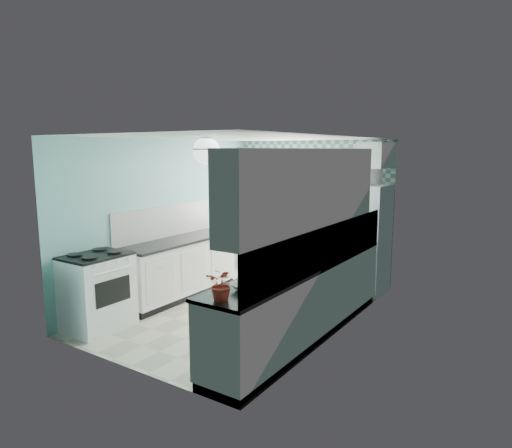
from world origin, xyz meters
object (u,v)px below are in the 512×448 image
Objects in this scene: sink at (333,252)px; microwave at (364,176)px; fridge at (362,238)px; potted_plant at (222,284)px; ceiling_light at (207,151)px; fruit_bowl at (246,287)px; stove at (97,290)px.

sink is 1.07× the size of microwave.
fridge is 5.52× the size of potted_plant.
microwave is (1.11, 2.62, -0.41)m from ceiling_light.
fruit_bowl is (-0.00, -2.10, 0.05)m from sink.
sink is 2.11m from fruit_bowl.
fridge is 1.82× the size of stove.
potted_plant is at bearing -89.84° from fridge.
fridge is at bearing 54.87° from stove.
sink reaches higher than fruit_bowl.
fridge is 3.88m from potted_plant.
fridge is at bearing 91.34° from potted_plant.
microwave is at bearing 54.87° from stove.
fruit_bowl reaches higher than stove.
fruit_bowl is 0.60× the size of microwave.
ceiling_light is 2.22m from sink.
fridge reaches higher than stove.
ceiling_light reaches higher than sink.
ceiling_light is 0.66× the size of sink.
microwave is at bearing 52.46° from fridge.
fridge reaches higher than potted_plant.
stove is at bearing -140.91° from sink.
stove is 3.21m from sink.
ceiling_light is at bearing 68.53° from microwave.
sink is at bearing 95.42° from microwave.
ceiling_light is 0.71× the size of microwave.
ceiling_light is 3.18m from fridge.
ceiling_light reaches higher than fridge.
ceiling_light is 1.17× the size of fruit_bowl.
sink is at bearing 39.51° from stove.
potted_plant is at bearing -91.91° from sink.
potted_plant is (0.09, -3.87, 0.21)m from fridge.
potted_plant reaches higher than fruit_bowl.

